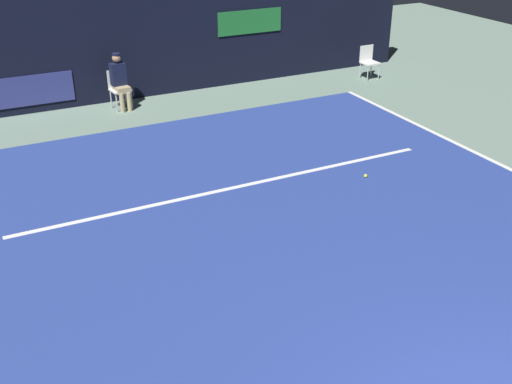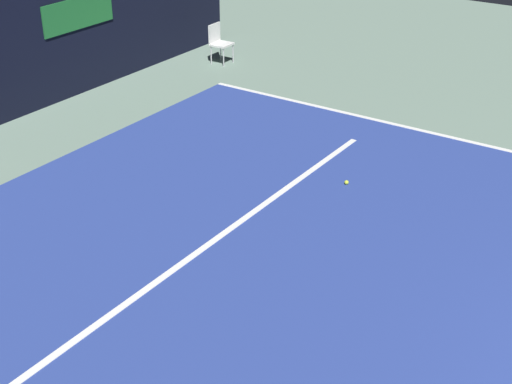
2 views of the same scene
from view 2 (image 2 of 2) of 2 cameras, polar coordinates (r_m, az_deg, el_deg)
The scene contains 6 objects.
ground_plane at distance 9.21m, azimuth 7.48°, elevation -6.94°, with size 30.36×30.36×0.00m, color slate.
court_surface at distance 9.21m, azimuth 7.48°, elevation -6.91°, with size 9.97×11.40×0.01m, color navy.
line_sideline_left at distance 13.31m, azimuth 17.30°, elevation 3.44°, with size 0.10×11.40×0.01m, color white.
line_service at distance 10.07m, azimuth -2.65°, elevation -3.31°, with size 7.78×0.10×0.01m, color white.
courtside_chair_near at distance 16.93m, azimuth -2.86°, elevation 11.52°, with size 0.45×0.42×0.88m.
tennis_ball at distance 11.46m, azimuth 6.98°, elevation 0.74°, with size 0.07×0.07×0.07m, color #CCE033.
Camera 2 is at (-6.89, 1.48, 5.19)m, focal length 51.99 mm.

